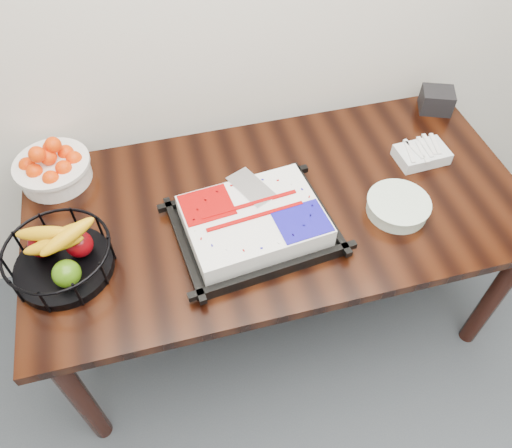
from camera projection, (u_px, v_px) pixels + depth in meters
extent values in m
cube|color=black|center=(278.00, 206.00, 1.82)|extent=(1.80, 0.90, 0.04)
cylinder|color=black|center=(80.00, 397.00, 1.75)|extent=(0.07, 0.07, 0.71)
cylinder|color=black|center=(74.00, 237.00, 2.20)|extent=(0.07, 0.07, 0.71)
cylinder|color=black|center=(495.00, 295.00, 2.02)|extent=(0.07, 0.07, 0.71)
cylinder|color=black|center=(413.00, 170.00, 2.47)|extent=(0.07, 0.07, 0.71)
cube|color=black|center=(254.00, 230.00, 1.71)|extent=(0.55, 0.45, 0.02)
cube|color=white|center=(254.00, 221.00, 1.67)|extent=(0.48, 0.38, 0.08)
cube|color=#990303|center=(208.00, 201.00, 1.67)|extent=(0.18, 0.16, 0.00)
cube|color=#130D98|center=(301.00, 225.00, 1.60)|extent=(0.18, 0.16, 0.00)
cube|color=silver|center=(255.00, 187.00, 1.71)|extent=(0.15, 0.20, 0.00)
cylinder|color=white|center=(54.00, 171.00, 1.85)|extent=(0.26, 0.26, 0.08)
cylinder|color=white|center=(51.00, 164.00, 1.82)|extent=(0.28, 0.28, 0.01)
cylinder|color=black|center=(65.00, 266.00, 1.61)|extent=(0.31, 0.31, 0.03)
torus|color=black|center=(56.00, 249.00, 1.53)|extent=(0.33, 0.33, 0.01)
cylinder|color=white|center=(398.00, 207.00, 1.76)|extent=(0.21, 0.21, 0.05)
cylinder|color=white|center=(399.00, 202.00, 1.74)|extent=(0.22, 0.22, 0.01)
cube|color=silver|center=(421.00, 155.00, 1.93)|extent=(0.20, 0.14, 0.05)
cube|color=black|center=(437.00, 100.00, 2.11)|extent=(0.16, 0.15, 0.09)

